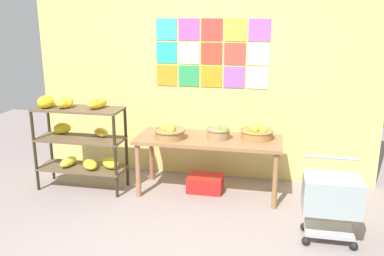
{
  "coord_description": "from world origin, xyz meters",
  "views": [
    {
      "loc": [
        0.94,
        -3.29,
        2.1
      ],
      "look_at": [
        0.05,
        1.02,
        0.88
      ],
      "focal_mm": 38.89,
      "sensor_mm": 36.0,
      "label": 1
    }
  ],
  "objects_px": {
    "fruit_basket_centre": "(257,133)",
    "fruit_basket_back_right": "(219,132)",
    "produce_crate_under_table": "(205,183)",
    "display_table": "(209,144)",
    "fruit_basket_right": "(170,132)",
    "shopping_cart": "(332,197)",
    "banana_shelf_unit": "(80,136)"
  },
  "relations": [
    {
      "from": "display_table",
      "to": "produce_crate_under_table",
      "type": "height_order",
      "value": "display_table"
    },
    {
      "from": "display_table",
      "to": "shopping_cart",
      "type": "bearing_deg",
      "value": -32.83
    },
    {
      "from": "fruit_basket_right",
      "to": "shopping_cart",
      "type": "distance_m",
      "value": 1.92
    },
    {
      "from": "display_table",
      "to": "produce_crate_under_table",
      "type": "bearing_deg",
      "value": 131.48
    },
    {
      "from": "display_table",
      "to": "produce_crate_under_table",
      "type": "distance_m",
      "value": 0.52
    },
    {
      "from": "fruit_basket_back_right",
      "to": "produce_crate_under_table",
      "type": "height_order",
      "value": "fruit_basket_back_right"
    },
    {
      "from": "fruit_basket_back_right",
      "to": "produce_crate_under_table",
      "type": "distance_m",
      "value": 0.69
    },
    {
      "from": "fruit_basket_right",
      "to": "shopping_cart",
      "type": "xyz_separation_m",
      "value": [
        1.75,
        -0.73,
        -0.33
      ]
    },
    {
      "from": "fruit_basket_back_right",
      "to": "shopping_cart",
      "type": "height_order",
      "value": "fruit_basket_back_right"
    },
    {
      "from": "banana_shelf_unit",
      "to": "fruit_basket_centre",
      "type": "height_order",
      "value": "banana_shelf_unit"
    },
    {
      "from": "fruit_basket_centre",
      "to": "fruit_basket_back_right",
      "type": "distance_m",
      "value": 0.44
    },
    {
      "from": "fruit_basket_back_right",
      "to": "display_table",
      "type": "bearing_deg",
      "value": -175.8
    },
    {
      "from": "display_table",
      "to": "fruit_basket_centre",
      "type": "distance_m",
      "value": 0.58
    },
    {
      "from": "banana_shelf_unit",
      "to": "fruit_basket_back_right",
      "type": "xyz_separation_m",
      "value": [
        1.67,
        0.16,
        0.09
      ]
    },
    {
      "from": "fruit_basket_centre",
      "to": "shopping_cart",
      "type": "relative_size",
      "value": 0.5
    },
    {
      "from": "fruit_basket_centre",
      "to": "shopping_cart",
      "type": "bearing_deg",
      "value": -51.16
    },
    {
      "from": "display_table",
      "to": "produce_crate_under_table",
      "type": "xyz_separation_m",
      "value": [
        -0.04,
        0.05,
        -0.52
      ]
    },
    {
      "from": "banana_shelf_unit",
      "to": "display_table",
      "type": "distance_m",
      "value": 1.56
    },
    {
      "from": "fruit_basket_centre",
      "to": "banana_shelf_unit",
      "type": "bearing_deg",
      "value": -173.18
    },
    {
      "from": "fruit_basket_right",
      "to": "banana_shelf_unit",
      "type": "bearing_deg",
      "value": -177.52
    },
    {
      "from": "fruit_basket_right",
      "to": "fruit_basket_centre",
      "type": "height_order",
      "value": "fruit_basket_right"
    },
    {
      "from": "banana_shelf_unit",
      "to": "shopping_cart",
      "type": "distance_m",
      "value": 2.95
    },
    {
      "from": "display_table",
      "to": "fruit_basket_centre",
      "type": "xyz_separation_m",
      "value": [
        0.55,
        0.1,
        0.15
      ]
    },
    {
      "from": "banana_shelf_unit",
      "to": "fruit_basket_centre",
      "type": "bearing_deg",
      "value": 6.82
    },
    {
      "from": "fruit_basket_right",
      "to": "produce_crate_under_table",
      "type": "xyz_separation_m",
      "value": [
        0.4,
        0.16,
        -0.67
      ]
    },
    {
      "from": "fruit_basket_right",
      "to": "fruit_basket_centre",
      "type": "distance_m",
      "value": 1.01
    },
    {
      "from": "banana_shelf_unit",
      "to": "fruit_basket_centre",
      "type": "xyz_separation_m",
      "value": [
        2.1,
        0.25,
        0.09
      ]
    },
    {
      "from": "fruit_basket_back_right",
      "to": "shopping_cart",
      "type": "distance_m",
      "value": 1.5
    },
    {
      "from": "produce_crate_under_table",
      "to": "display_table",
      "type": "bearing_deg",
      "value": -48.52
    },
    {
      "from": "shopping_cart",
      "to": "produce_crate_under_table",
      "type": "bearing_deg",
      "value": 154.21
    },
    {
      "from": "display_table",
      "to": "fruit_basket_back_right",
      "type": "relative_size",
      "value": 6.02
    },
    {
      "from": "fruit_basket_right",
      "to": "fruit_basket_centre",
      "type": "relative_size",
      "value": 0.96
    }
  ]
}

